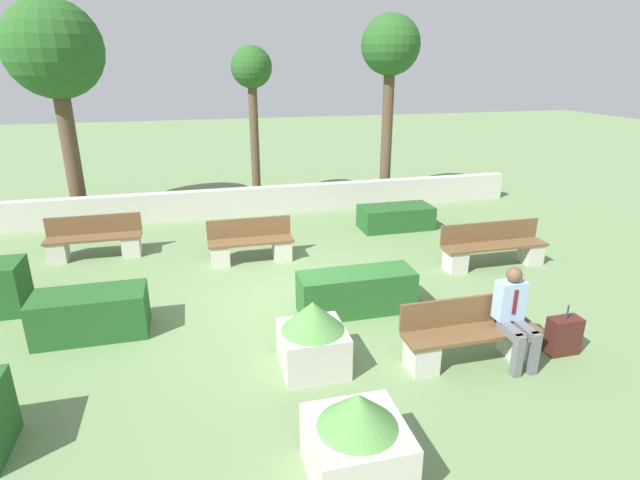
% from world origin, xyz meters
% --- Properties ---
extents(ground_plane, '(60.00, 60.00, 0.00)m').
position_xyz_m(ground_plane, '(0.00, 0.00, 0.00)').
color(ground_plane, '#6B8956').
extents(perimeter_wall, '(14.85, 0.30, 0.73)m').
position_xyz_m(perimeter_wall, '(0.00, 5.41, 0.37)').
color(perimeter_wall, beige).
rests_on(perimeter_wall, ground_plane).
extents(bench_front, '(1.91, 0.49, 0.87)m').
position_xyz_m(bench_front, '(1.97, -2.34, 0.34)').
color(bench_front, brown).
rests_on(bench_front, ground_plane).
extents(bench_left_side, '(1.72, 0.49, 0.87)m').
position_xyz_m(bench_left_side, '(-0.47, 2.05, 0.33)').
color(bench_left_side, brown).
rests_on(bench_left_side, ground_plane).
extents(bench_right_side, '(1.89, 0.49, 0.87)m').
position_xyz_m(bench_right_side, '(-3.61, 3.06, 0.34)').
color(bench_right_side, brown).
rests_on(bench_right_side, ground_plane).
extents(bench_back, '(2.16, 0.48, 0.87)m').
position_xyz_m(bench_back, '(4.19, 0.60, 0.35)').
color(bench_back, brown).
rests_on(bench_back, ground_plane).
extents(person_seated_man, '(0.38, 0.63, 1.35)m').
position_xyz_m(person_seated_man, '(2.50, -2.48, 0.74)').
color(person_seated_man, slate).
rests_on(person_seated_man, ground_plane).
extents(hedge_block_near_right, '(1.60, 0.75, 0.68)m').
position_xyz_m(hedge_block_near_right, '(-3.14, -0.32, 0.34)').
color(hedge_block_near_right, '#235623').
rests_on(hedge_block_near_right, ground_plane).
extents(hedge_block_mid_right, '(1.76, 0.86, 0.56)m').
position_xyz_m(hedge_block_mid_right, '(3.24, 3.35, 0.28)').
color(hedge_block_mid_right, '#235623').
rests_on(hedge_block_mid_right, ground_plane).
extents(hedge_block_far_left, '(1.89, 0.65, 0.69)m').
position_xyz_m(hedge_block_far_left, '(0.93, -0.57, 0.34)').
color(hedge_block_far_left, '#286028').
rests_on(hedge_block_far_left, ground_plane).
extents(planter_corner_left, '(0.93, 0.93, 0.98)m').
position_xyz_m(planter_corner_left, '(-0.17, -3.92, 0.45)').
color(planter_corner_left, beige).
rests_on(planter_corner_left, ground_plane).
extents(planter_corner_right, '(0.84, 0.84, 0.98)m').
position_xyz_m(planter_corner_right, '(-0.14, -1.98, 0.49)').
color(planter_corner_right, beige).
rests_on(planter_corner_right, ground_plane).
extents(suitcase, '(0.45, 0.24, 0.74)m').
position_xyz_m(suitcase, '(3.34, -2.49, 0.27)').
color(suitcase, '#471E19').
rests_on(suitcase, ground_plane).
extents(tree_leftmost, '(2.31, 2.31, 5.33)m').
position_xyz_m(tree_leftmost, '(-4.47, 6.23, 4.07)').
color(tree_leftmost, brown).
rests_on(tree_leftmost, ground_plane).
extents(tree_center_left, '(1.11, 1.11, 4.31)m').
position_xyz_m(tree_center_left, '(0.24, 6.59, 3.49)').
color(tree_center_left, brown).
rests_on(tree_center_left, ground_plane).
extents(tree_center_right, '(1.61, 1.61, 5.13)m').
position_xyz_m(tree_center_right, '(3.97, 5.99, 4.13)').
color(tree_center_right, brown).
rests_on(tree_center_right, ground_plane).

